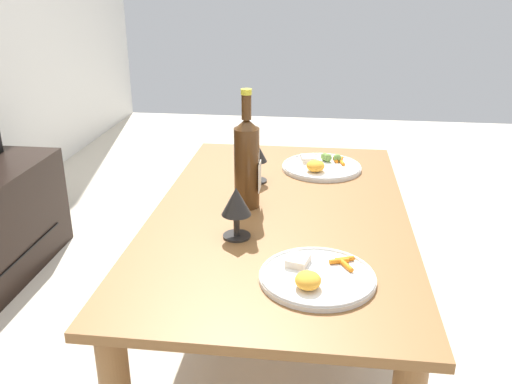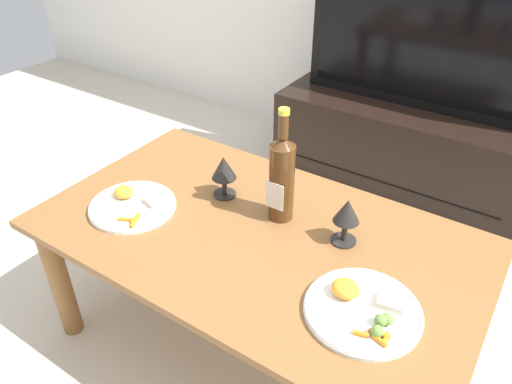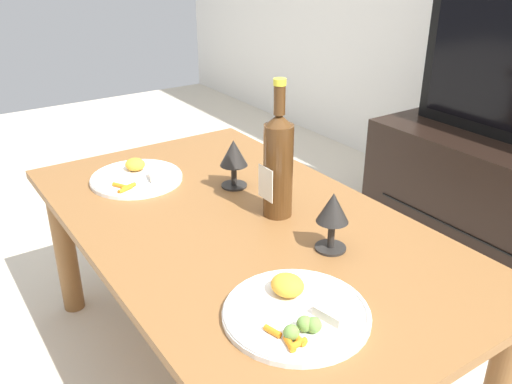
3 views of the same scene
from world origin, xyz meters
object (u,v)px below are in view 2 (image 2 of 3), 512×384
at_px(wine_bottle, 282,176).
at_px(tv_screen, 428,44).
at_px(dining_table, 256,252).
at_px(goblet_right, 347,214).
at_px(dinner_plate_left, 132,205).
at_px(goblet_left, 224,170).
at_px(tv_stand, 407,147).
at_px(dinner_plate_right, 363,309).

bearing_deg(wine_bottle, tv_screen, 87.88).
xyz_separation_m(dining_table, tv_screen, (0.07, 1.30, 0.32)).
xyz_separation_m(dining_table, goblet_right, (0.24, 0.10, 0.18)).
bearing_deg(dinner_plate_left, goblet_left, 47.49).
distance_m(tv_screen, wine_bottle, 1.20).
distance_m(tv_screen, dinner_plate_left, 1.51).
xyz_separation_m(goblet_right, dinner_plate_left, (-0.64, -0.22, -0.09)).
distance_m(dining_table, goblet_left, 0.29).
xyz_separation_m(dining_table, tv_stand, (0.07, 1.30, -0.21)).
distance_m(dining_table, tv_screen, 1.34).
bearing_deg(wine_bottle, dining_table, -101.96).
bearing_deg(wine_bottle, goblet_right, -0.31).
height_order(wine_bottle, dinner_plate_left, wine_bottle).
height_order(tv_stand, tv_screen, tv_screen).
xyz_separation_m(goblet_left, dinner_plate_right, (0.59, -0.22, -0.09)).
xyz_separation_m(tv_screen, wine_bottle, (-0.04, -1.20, -0.09)).
height_order(dining_table, goblet_left, goblet_left).
bearing_deg(dinner_plate_left, dinner_plate_right, -0.07).
relative_size(tv_screen, wine_bottle, 3.13).
xyz_separation_m(tv_screen, dinner_plate_left, (-0.46, -1.42, -0.23)).
bearing_deg(dining_table, tv_screen, 87.08).
bearing_deg(tv_stand, dining_table, -92.92).
height_order(goblet_left, dinner_plate_left, goblet_left).
height_order(tv_screen, wine_bottle, tv_screen).
relative_size(tv_stand, tv_screen, 1.15).
distance_m(tv_stand, goblet_right, 1.27).
xyz_separation_m(tv_stand, dinner_plate_right, (0.33, -1.42, 0.30)).
height_order(dining_table, tv_stand, dining_table).
relative_size(goblet_left, dinner_plate_left, 0.53).
relative_size(dining_table, tv_screen, 1.16).
xyz_separation_m(tv_stand, dinner_plate_left, (-0.46, -1.42, 0.30)).
relative_size(dining_table, dinner_plate_left, 4.81).
distance_m(dining_table, dinner_plate_right, 0.42).
bearing_deg(tv_screen, tv_stand, 90.00).
distance_m(tv_stand, goblet_left, 1.29).
height_order(tv_screen, dinner_plate_left, tv_screen).
height_order(dining_table, tv_screen, tv_screen).
xyz_separation_m(dining_table, wine_bottle, (0.02, 0.11, 0.23)).
xyz_separation_m(goblet_left, goblet_right, (0.43, 0.00, 0.00)).
bearing_deg(dining_table, goblet_right, 23.55).
bearing_deg(wine_bottle, dinner_plate_left, -152.01).
distance_m(dining_table, wine_bottle, 0.26).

